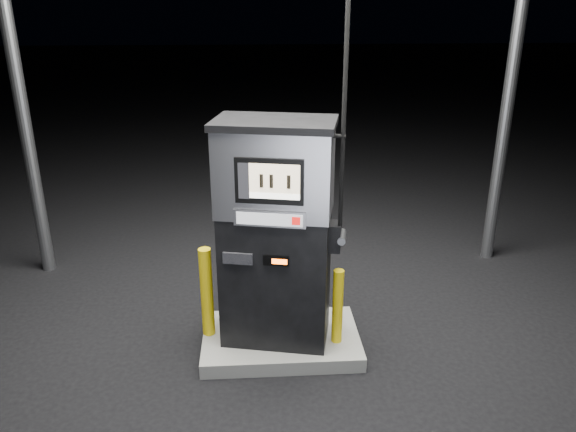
{
  "coord_description": "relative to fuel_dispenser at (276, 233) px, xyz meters",
  "views": [
    {
      "loc": [
        -0.25,
        -4.94,
        3.39
      ],
      "look_at": [
        0.07,
        0.0,
        1.46
      ],
      "focal_mm": 35.0,
      "sensor_mm": 36.0,
      "label": 1
    }
  ],
  "objects": [
    {
      "name": "ground",
      "position": [
        0.04,
        0.01,
        -1.3
      ],
      "size": [
        80.0,
        80.0,
        0.0
      ],
      "primitive_type": "plane",
      "color": "black",
      "rests_on": "ground"
    },
    {
      "name": "fuel_dispenser",
      "position": [
        0.0,
        0.0,
        0.0
      ],
      "size": [
        1.29,
        0.87,
        4.63
      ],
      "rotation": [
        0.0,
        0.0,
        -0.21
      ],
      "color": "black",
      "rests_on": "pump_island"
    },
    {
      "name": "bollard_right",
      "position": [
        0.6,
        -0.14,
        -0.75
      ],
      "size": [
        0.11,
        0.11,
        0.79
      ],
      "primitive_type": "cylinder",
      "rotation": [
        0.0,
        0.0,
        -0.09
      ],
      "color": "yellow",
      "rests_on": "pump_island"
    },
    {
      "name": "bollard_left",
      "position": [
        -0.7,
        0.09,
        -0.67
      ],
      "size": [
        0.15,
        0.15,
        0.95
      ],
      "primitive_type": "cylinder",
      "rotation": [
        0.0,
        0.0,
        -0.16
      ],
      "color": "yellow",
      "rests_on": "pump_island"
    },
    {
      "name": "pump_island",
      "position": [
        0.04,
        0.01,
        -1.22
      ],
      "size": [
        1.6,
        1.0,
        0.15
      ],
      "primitive_type": "cube",
      "color": "slate",
      "rests_on": "ground"
    }
  ]
}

